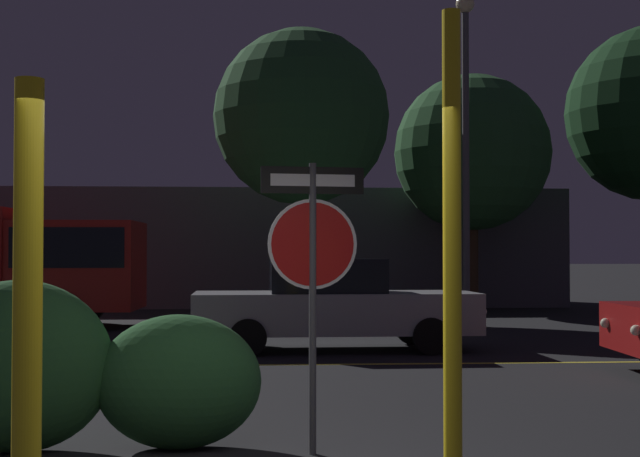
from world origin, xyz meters
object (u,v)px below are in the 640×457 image
object	(u,v)px
yellow_pole_left	(28,310)
yellow_pole_right	(452,268)
passing_car_2	(333,305)
hedge_bush_1	(18,366)
hedge_bush_2	(178,382)
street_lamp	(466,119)
tree_0	(472,153)
tree_2	(302,117)
stop_sign	(313,248)

from	to	relation	value
yellow_pole_left	yellow_pole_right	bearing A→B (deg)	2.50
yellow_pole_right	passing_car_2	world-z (taller)	yellow_pole_right
hedge_bush_1	hedge_bush_2	world-z (taller)	hedge_bush_1
yellow_pole_left	street_lamp	xyz separation A→B (m)	(5.94, 14.77, 3.38)
hedge_bush_2	street_lamp	xyz separation A→B (m)	(5.31, 12.37, 4.13)
tree_0	tree_2	size ratio (longest dim) A/B	0.93
yellow_pole_right	street_lamp	size ratio (longest dim) A/B	0.41
passing_car_2	tree_2	world-z (taller)	tree_2
passing_car_2	tree_2	size ratio (longest dim) A/B	0.67
hedge_bush_1	street_lamp	world-z (taller)	street_lamp
yellow_pole_right	hedge_bush_1	world-z (taller)	yellow_pole_right
hedge_bush_2	yellow_pole_left	bearing A→B (deg)	-104.55
stop_sign	yellow_pole_right	bearing A→B (deg)	-77.73
yellow_pole_right	hedge_bush_1	bearing A→B (deg)	144.19
stop_sign	tree_2	bearing A→B (deg)	80.75
yellow_pole_left	hedge_bush_2	bearing A→B (deg)	75.45
passing_car_2	tree_2	xyz separation A→B (m)	(-0.23, 7.06, 4.26)
tree_0	tree_2	distance (m)	5.65
tree_2	hedge_bush_2	bearing A→B (deg)	-96.56
yellow_pole_right	hedge_bush_2	bearing A→B (deg)	128.45
street_lamp	hedge_bush_1	bearing A→B (deg)	-118.05
stop_sign	hedge_bush_1	world-z (taller)	stop_sign
yellow_pole_right	tree_2	xyz separation A→B (m)	(-0.15, 16.82, 3.48)
yellow_pole_right	tree_0	world-z (taller)	tree_0
hedge_bush_1	tree_0	world-z (taller)	tree_0
yellow_pole_left	hedge_bush_1	bearing A→B (deg)	106.02
yellow_pole_right	hedge_bush_2	xyz separation A→B (m)	(-1.82, 2.29, -0.98)
tree_0	tree_2	bearing A→B (deg)	-151.52
stop_sign	tree_0	bearing A→B (deg)	65.43
hedge_bush_1	tree_2	xyz separation A→B (m)	(2.97, 14.56, 4.31)
street_lamp	yellow_pole_left	bearing A→B (deg)	-111.89
street_lamp	tree_2	distance (m)	4.24
hedge_bush_1	hedge_bush_2	xyz separation A→B (m)	(1.30, 0.04, -0.15)
hedge_bush_1	tree_2	size ratio (longest dim) A/B	0.21
tree_2	street_lamp	bearing A→B (deg)	-30.58
yellow_pole_right	tree_0	bearing A→B (deg)	76.19
street_lamp	tree_0	distance (m)	5.01
stop_sign	hedge_bush_2	distance (m)	1.59
tree_0	tree_2	xyz separation A→B (m)	(-4.95, -2.68, 0.55)
yellow_pole_left	stop_sign	bearing A→B (deg)	51.08
stop_sign	tree_2	distance (m)	15.17
hedge_bush_2	tree_0	size ratio (longest dim) A/B	0.21
passing_car_2	hedge_bush_2	bearing A→B (deg)	-15.27
yellow_pole_left	street_lamp	size ratio (longest dim) A/B	0.35
tree_0	stop_sign	bearing A→B (deg)	-107.51
yellow_pole_left	passing_car_2	world-z (taller)	yellow_pole_left
hedge_bush_1	tree_0	distance (m)	19.35
tree_0	yellow_pole_left	bearing A→B (deg)	-110.26
hedge_bush_1	tree_2	distance (m)	15.48
hedge_bush_2	tree_2	world-z (taller)	tree_2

